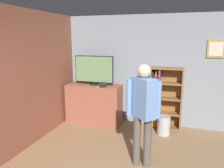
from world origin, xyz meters
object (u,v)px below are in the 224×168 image
bookshelf (162,99)px  waste_bin (164,125)px  person (143,107)px  game_console (102,85)px  television (94,70)px

bookshelf → waste_bin: (0.09, -0.42, -0.49)m
person → game_console: bearing=173.3°
television → person: bearing=-46.9°
television → bookshelf: bearing=5.9°
game_console → waste_bin: game_console is taller
game_console → bookshelf: bearing=13.0°
person → waste_bin: bearing=122.1°
game_console → waste_bin: size_ratio=0.43×
television → person: size_ratio=0.57×
television → waste_bin: 2.13m
television → game_console: (0.27, -0.15, -0.34)m
television → waste_bin: television is taller
television → game_console: size_ratio=5.50×
television → bookshelf: size_ratio=0.68×
game_console → bookshelf: bookshelf is taller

